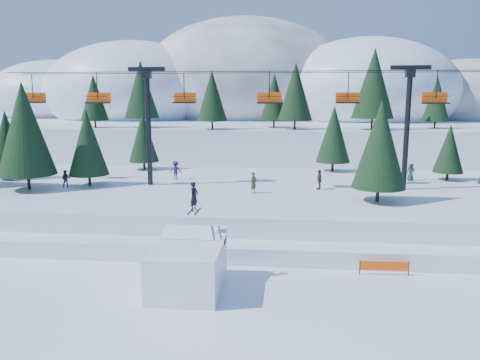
# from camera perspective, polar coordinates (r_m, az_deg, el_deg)

# --- Properties ---
(ground) EXTENTS (160.00, 160.00, 0.00)m
(ground) POSITION_cam_1_polar(r_m,az_deg,el_deg) (24.57, -2.11, -14.51)
(ground) COLOR white
(ground) RESTS_ON ground
(mid_shelf) EXTENTS (70.00, 22.00, 2.50)m
(mid_shelf) POSITION_cam_1_polar(r_m,az_deg,el_deg) (41.24, 1.30, -2.50)
(mid_shelf) COLOR white
(mid_shelf) RESTS_ON ground
(berm) EXTENTS (70.00, 6.00, 1.10)m
(berm) POSITION_cam_1_polar(r_m,az_deg,el_deg) (31.79, -0.13, -7.64)
(berm) COLOR white
(berm) RESTS_ON ground
(mountain_ridge) EXTENTS (119.00, 60.09, 26.46)m
(mountain_ridge) POSITION_cam_1_polar(r_m,az_deg,el_deg) (95.84, 0.87, 9.71)
(mountain_ridge) COLOR white
(mountain_ridge) RESTS_ON ground
(jump_kicker) EXTENTS (3.62, 4.93, 5.65)m
(jump_kicker) POSITION_cam_1_polar(r_m,az_deg,el_deg) (25.45, -6.36, -10.43)
(jump_kicker) COLOR white
(jump_kicker) RESTS_ON ground
(chairlift) EXTENTS (46.11, 3.21, 10.28)m
(chairlift) POSITION_cam_1_polar(r_m,az_deg,el_deg) (40.26, 2.43, 8.77)
(chairlift) COLOR black
(chairlift) RESTS_ON mid_shelf
(conifer_stand) EXTENTS (62.01, 18.46, 9.07)m
(conifer_stand) POSITION_cam_1_polar(r_m,az_deg,el_deg) (40.34, 3.70, 5.24)
(conifer_stand) COLOR black
(conifer_stand) RESTS_ON mid_shelf
(distant_skiers) EXTENTS (31.47, 7.97, 1.77)m
(distant_skiers) POSITION_cam_1_polar(r_m,az_deg,el_deg) (41.94, -0.66, 0.62)
(distant_skiers) COLOR #243D3C
(distant_skiers) RESTS_ON mid_shelf
(banner_near) EXTENTS (2.86, 0.16, 0.90)m
(banner_near) POSITION_cam_1_polar(r_m,az_deg,el_deg) (28.85, 17.18, -10.00)
(banner_near) COLOR black
(banner_near) RESTS_ON ground
(banner_far) EXTENTS (2.83, 0.44, 0.90)m
(banner_far) POSITION_cam_1_polar(r_m,az_deg,el_deg) (31.05, 22.93, -8.92)
(banner_far) COLOR black
(banner_far) RESTS_ON ground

